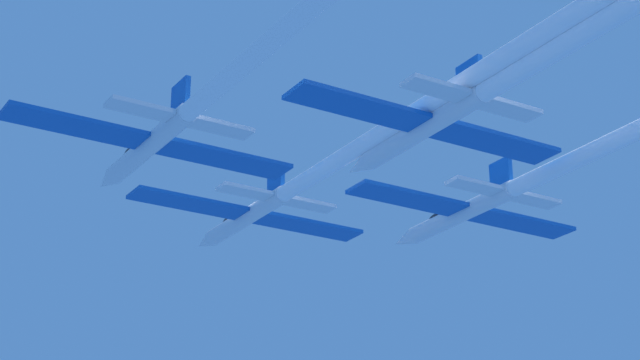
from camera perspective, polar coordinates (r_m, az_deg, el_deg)
name	(u,v)px	position (r m, az deg, el deg)	size (l,w,h in m)	color
jet_lead	(381,133)	(72.41, 3.10, 2.37)	(19.06, 63.49, 3.16)	silver
jet_left_wing	(305,13)	(57.06, -0.77, 8.40)	(19.06, 65.78, 3.16)	silver
jet_slot	(625,8)	(58.60, 15.03, 8.32)	(19.06, 59.83, 3.16)	silver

